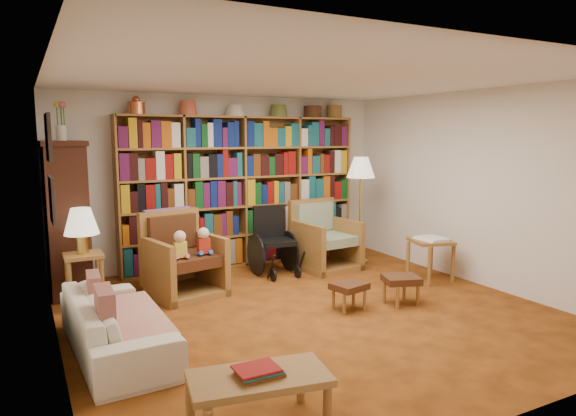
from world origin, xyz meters
TOP-DOWN VIEW (x-y plane):
  - floor at (0.00, 0.00)m, footprint 5.00×5.00m
  - ceiling at (0.00, 0.00)m, footprint 5.00×5.00m
  - wall_back at (0.00, 2.50)m, footprint 5.00×0.00m
  - wall_front at (0.00, -2.50)m, footprint 5.00×0.00m
  - wall_left at (-2.50, 0.00)m, footprint 0.00×5.00m
  - wall_right at (2.50, 0.00)m, footprint 0.00×5.00m
  - bookshelf at (0.20, 2.33)m, footprint 3.60×0.30m
  - curio_cabinet at (-2.25, 2.00)m, footprint 0.50×0.95m
  - framed_pictures at (-2.48, 0.30)m, footprint 0.03×0.52m
  - sofa at (-2.05, -0.12)m, footprint 1.83×0.79m
  - sofa_throw at (-2.00, -0.12)m, footprint 0.72×1.32m
  - cushion_left at (-2.18, 0.23)m, footprint 0.14×0.37m
  - cushion_right at (-2.18, -0.47)m, footprint 0.14×0.41m
  - side_table_lamp at (-2.15, 1.36)m, footprint 0.41×0.41m
  - table_lamp at (-2.15, 1.36)m, footprint 0.38×0.38m
  - armchair_leather at (-1.03, 1.34)m, footprint 0.97×1.00m
  - armchair_sage at (1.14, 1.60)m, footprint 0.87×0.90m
  - wheelchair at (0.36, 1.63)m, footprint 0.54×0.76m
  - floor_lamp at (1.80, 1.60)m, footprint 0.43×0.43m
  - side_table_papers at (2.05, 0.32)m, footprint 0.60×0.60m
  - footstool_a at (0.42, -0.15)m, footprint 0.42×0.38m
  - footstool_b at (1.06, -0.27)m, footprint 0.48×0.44m
  - coffee_table at (-1.42, -1.82)m, footprint 0.98×0.60m

SIDE VIEW (x-z plane):
  - floor at x=0.00m, z-range 0.00..0.00m
  - footstool_a at x=0.42m, z-range 0.10..0.40m
  - sofa at x=-2.05m, z-range 0.00..0.52m
  - footstool_b at x=1.06m, z-range 0.11..0.44m
  - sofa_throw at x=-2.00m, z-range 0.28..0.32m
  - coffee_table at x=-1.42m, z-range 0.11..0.54m
  - armchair_sage at x=1.14m, z-range -0.12..0.87m
  - armchair_leather at x=-1.03m, z-range -0.10..0.92m
  - wheelchair at x=0.36m, z-range -0.04..0.90m
  - side_table_lamp at x=-2.15m, z-range 0.14..0.75m
  - cushion_left at x=-2.18m, z-range 0.27..0.63m
  - cushion_right at x=-2.18m, z-range 0.25..0.65m
  - side_table_papers at x=2.05m, z-range 0.17..0.75m
  - curio_cabinet at x=-2.25m, z-range -0.25..2.15m
  - table_lamp at x=-2.15m, z-range 0.70..1.21m
  - bookshelf at x=0.20m, z-range -0.04..2.38m
  - wall_back at x=0.00m, z-range -1.25..3.75m
  - wall_front at x=0.00m, z-range -1.25..3.75m
  - wall_left at x=-2.50m, z-range -1.25..3.75m
  - wall_right at x=2.50m, z-range -1.25..3.75m
  - floor_lamp at x=1.80m, z-range 0.58..2.19m
  - framed_pictures at x=-2.48m, z-range 1.14..2.11m
  - ceiling at x=0.00m, z-range 2.50..2.50m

